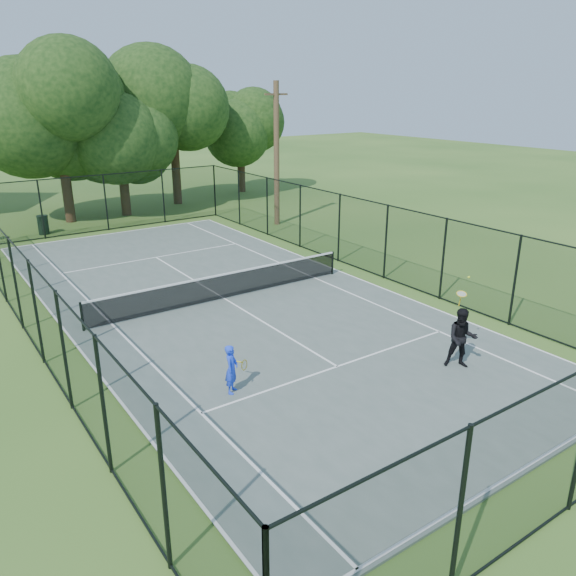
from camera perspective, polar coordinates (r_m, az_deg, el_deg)
ground at (r=20.41m, az=-6.47°, el=-1.24°), size 120.00×120.00×0.00m
tennis_court at (r=20.40m, az=-6.47°, el=-1.16°), size 11.00×24.00×0.06m
tennis_net at (r=20.21m, az=-6.53°, el=0.30°), size 10.08×0.08×0.95m
fence at (r=19.93m, az=-6.63°, el=2.80°), size 13.10×26.10×3.00m
tree_near_left at (r=34.08m, az=-22.36°, el=15.65°), size 7.11×7.11×9.27m
tree_near_mid at (r=35.05m, az=-16.73°, el=14.16°), size 5.44×5.44×7.12m
tree_near_right at (r=37.87m, az=-11.70°, el=17.12°), size 6.65×6.65×9.18m
tree_far_right at (r=41.96m, az=-4.87°, el=15.22°), size 4.97×4.97×6.57m
trash_bin_right at (r=32.18m, az=-23.62°, el=5.91°), size 0.58×0.58×0.99m
utility_pole at (r=31.26m, az=-1.17°, el=13.46°), size 1.40×0.30×7.63m
player_blue at (r=14.04m, az=-5.74°, el=-8.18°), size 0.86×0.54×1.27m
player_black at (r=15.81m, az=17.24°, el=-4.89°), size 1.11×1.02×2.38m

